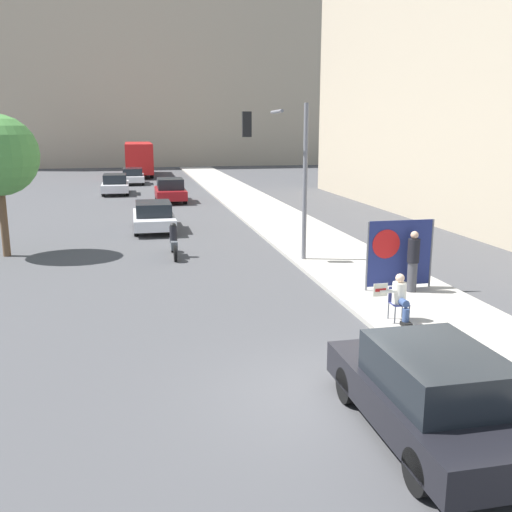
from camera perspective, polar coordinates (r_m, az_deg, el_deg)
ground_plane at (r=10.64m, az=8.04°, el=-13.92°), size 160.00×160.00×0.00m
sidewalk_curb at (r=25.42m, az=4.80°, el=2.07°), size 3.72×90.00×0.13m
building_backdrop_far at (r=77.84m, az=-11.65°, el=19.68°), size 52.00×12.00×28.96m
building_backdrop_right at (r=33.71m, az=24.07°, el=16.82°), size 10.00×32.00×15.54m
seated_protester at (r=14.25m, az=14.18°, el=-3.98°), size 0.91×0.77×1.18m
jogger_on_sidewalk at (r=16.88m, az=15.42°, el=-0.47°), size 0.34×0.34×1.77m
pedestrian_behind at (r=18.29m, az=11.79°, el=0.58°), size 0.34×0.34×1.69m
protest_banner at (r=17.04m, az=14.11°, el=0.30°), size 2.07×0.06×2.03m
traffic_light_pole at (r=19.96m, az=2.74°, el=9.87°), size 2.28×2.05×5.45m
parked_car_curbside at (r=9.45m, az=17.11°, el=-12.99°), size 1.87×4.25×1.49m
car_on_road_nearest at (r=27.27m, az=-10.21°, el=3.96°), size 1.86×4.46×1.35m
car_on_road_midblock at (r=37.66m, az=-8.57°, el=6.51°), size 1.88×4.23×1.54m
car_on_road_distant at (r=42.96m, az=-13.89°, el=7.00°), size 1.87×4.54×1.45m
car_on_road_far_lane at (r=50.36m, az=-12.22°, el=7.83°), size 1.87×4.28×1.35m
city_bus_on_road at (r=58.80m, az=-11.64°, el=9.67°), size 2.57×10.08×3.24m
motorcycle_on_road at (r=21.55m, az=-8.24°, el=1.36°), size 0.28×2.21×1.30m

